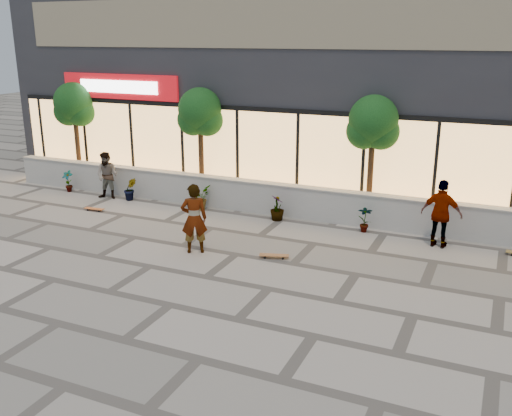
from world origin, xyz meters
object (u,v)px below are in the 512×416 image
at_px(skater_right_near, 441,214).
at_px(skateboard_center, 274,255).
at_px(skateboard_left, 94,209).
at_px(tree_midwest, 200,115).
at_px(tree_west, 74,107).
at_px(skater_left, 107,176).
at_px(tree_mideast, 373,126).
at_px(skater_center, 194,219).

distance_m(skater_right_near, skateboard_center, 4.74).
bearing_deg(skateboard_left, tree_midwest, 42.41).
bearing_deg(tree_west, skater_left, -29.64).
bearing_deg(skater_left, skateboard_left, -81.06).
relative_size(tree_mideast, skateboard_center, 4.90).
relative_size(skater_right_near, skateboard_center, 2.37).
relative_size(tree_west, tree_mideast, 1.00).
bearing_deg(tree_midwest, skater_right_near, -10.95).
xyz_separation_m(tree_mideast, skateboard_center, (-1.46, -4.27, -2.91)).
bearing_deg(tree_west, skateboard_left, -43.61).
bearing_deg(skateboard_center, tree_midwest, 120.17).
height_order(tree_mideast, skater_right_near, tree_mideast).
xyz_separation_m(skater_center, skateboard_left, (-4.96, 1.91, -0.88)).
bearing_deg(skateboard_left, tree_mideast, 12.76).
xyz_separation_m(tree_mideast, skater_left, (-9.04, -1.40, -2.15)).
relative_size(tree_midwest, skater_center, 2.06).
height_order(tree_midwest, skater_right_near, tree_midwest).
distance_m(tree_west, skater_left, 3.55).
distance_m(tree_mideast, skateboard_center, 5.37).
relative_size(skateboard_center, skateboard_left, 1.12).
distance_m(skater_center, skateboard_left, 5.39).
relative_size(tree_midwest, skater_right_near, 2.06).
bearing_deg(skateboard_left, skater_center, -26.52).
xyz_separation_m(tree_midwest, skater_left, (-3.04, -1.40, -2.15)).
bearing_deg(skater_center, tree_west, -61.51).
height_order(skater_center, skater_right_near, skater_center).
relative_size(tree_west, skater_right_near, 2.06).
bearing_deg(tree_midwest, skater_left, -155.27).
xyz_separation_m(skater_left, skater_right_near, (11.41, -0.22, 0.11)).
bearing_deg(skater_left, tree_mideast, -1.52).
xyz_separation_m(tree_west, skateboard_center, (10.04, -4.27, -2.91)).
bearing_deg(skater_left, tree_west, 140.03).
height_order(skater_left, skateboard_center, skater_left).
distance_m(tree_mideast, skater_center, 6.27).
bearing_deg(skater_center, skater_right_near, 176.86).
xyz_separation_m(tree_west, tree_midwest, (5.50, 0.00, 0.00)).
distance_m(skater_left, skateboard_center, 8.14).
height_order(skater_left, skater_right_near, skater_right_near).
relative_size(tree_west, skateboard_center, 4.90).
relative_size(tree_west, skater_left, 2.33).
relative_size(skater_left, skater_right_near, 0.89).
height_order(tree_mideast, skateboard_left, tree_mideast).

